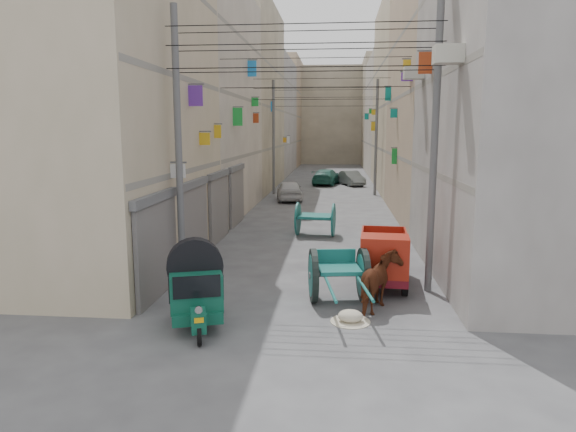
# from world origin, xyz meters

# --- Properties ---
(ground) EXTENTS (140.00, 140.00, 0.00)m
(ground) POSITION_xyz_m (0.00, 0.00, 0.00)
(ground) COLOR #444447
(ground) RESTS_ON ground
(building_row_left) EXTENTS (8.00, 62.00, 14.00)m
(building_row_left) POSITION_xyz_m (-8.00, 34.13, 6.46)
(building_row_left) COLOR #BFAB90
(building_row_left) RESTS_ON ground
(building_row_right) EXTENTS (8.00, 62.00, 14.00)m
(building_row_right) POSITION_xyz_m (8.00, 34.13, 6.46)
(building_row_right) COLOR #A49E9A
(building_row_right) RESTS_ON ground
(end_cap_building) EXTENTS (22.00, 10.00, 13.00)m
(end_cap_building) POSITION_xyz_m (0.00, 66.00, 6.50)
(end_cap_building) COLOR #B7A990
(end_cap_building) RESTS_ON ground
(shutters_left) EXTENTS (0.18, 14.40, 2.88)m
(shutters_left) POSITION_xyz_m (-3.92, 10.38, 1.49)
(shutters_left) COLOR #505055
(shutters_left) RESTS_ON ground
(signboards) EXTENTS (8.22, 40.52, 5.67)m
(signboards) POSITION_xyz_m (-0.01, 21.66, 3.43)
(signboards) COLOR gold
(signboards) RESTS_ON ground
(ac_units) EXTENTS (0.70, 6.55, 3.35)m
(ac_units) POSITION_xyz_m (3.65, 7.67, 7.43)
(ac_units) COLOR #B8B5A5
(ac_units) RESTS_ON ground
(utility_poles) EXTENTS (7.40, 22.20, 8.00)m
(utility_poles) POSITION_xyz_m (0.00, 17.00, 4.00)
(utility_poles) COLOR #58585A
(utility_poles) RESTS_ON ground
(overhead_cables) EXTENTS (7.40, 22.52, 1.12)m
(overhead_cables) POSITION_xyz_m (0.00, 14.40, 6.77)
(overhead_cables) COLOR black
(overhead_cables) RESTS_ON ground
(auto_rickshaw) EXTENTS (1.75, 2.35, 1.60)m
(auto_rickshaw) POSITION_xyz_m (-2.28, 2.75, 0.94)
(auto_rickshaw) COLOR black
(auto_rickshaw) RESTS_ON ground
(tonga_cart) EXTENTS (1.69, 3.34, 1.45)m
(tonga_cart) POSITION_xyz_m (1.04, 4.82, 0.75)
(tonga_cart) COLOR black
(tonga_cart) RESTS_ON ground
(mini_truck) EXTENTS (1.54, 3.08, 1.68)m
(mini_truck) POSITION_xyz_m (2.35, 6.15, 0.81)
(mini_truck) COLOR black
(mini_truck) RESTS_ON ground
(second_cart) EXTENTS (1.76, 1.59, 1.45)m
(second_cart) POSITION_xyz_m (0.04, 13.48, 0.77)
(second_cart) COLOR #155D57
(second_cart) RESTS_ON ground
(feed_sack) EXTENTS (0.60, 0.48, 0.30)m
(feed_sack) POSITION_xyz_m (1.33, 3.32, 0.15)
(feed_sack) COLOR beige
(feed_sack) RESTS_ON ground
(horse) EXTENTS (1.34, 1.90, 1.47)m
(horse) POSITION_xyz_m (2.10, 4.23, 0.73)
(horse) COLOR brown
(horse) RESTS_ON ground
(distant_car_white) EXTENTS (2.11, 4.06, 1.32)m
(distant_car_white) POSITION_xyz_m (-2.16, 24.73, 0.66)
(distant_car_white) COLOR silver
(distant_car_white) RESTS_ON ground
(distant_car_grey) EXTENTS (2.41, 3.85, 1.20)m
(distant_car_grey) POSITION_xyz_m (2.09, 34.51, 0.60)
(distant_car_grey) COLOR slate
(distant_car_grey) RESTS_ON ground
(distant_car_green) EXTENTS (2.61, 4.75, 1.31)m
(distant_car_green) POSITION_xyz_m (0.03, 34.91, 0.65)
(distant_car_green) COLOR #216152
(distant_car_green) RESTS_ON ground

